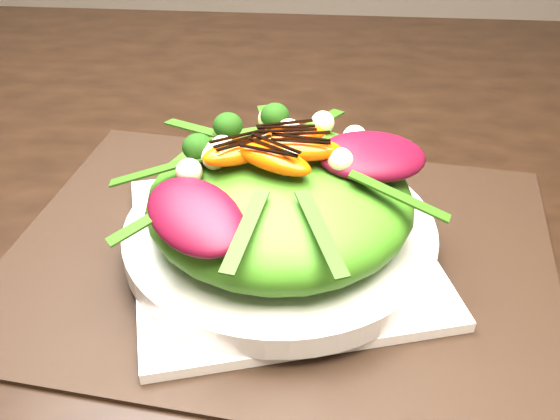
# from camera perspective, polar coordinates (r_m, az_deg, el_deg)

# --- Properties ---
(dining_table) EXTENTS (1.60, 0.90, 0.75)m
(dining_table) POSITION_cam_1_polar(r_m,az_deg,el_deg) (0.71, -3.62, 3.48)
(dining_table) COLOR black
(dining_table) RESTS_ON floor
(placemat) EXTENTS (0.50, 0.40, 0.00)m
(placemat) POSITION_cam_1_polar(r_m,az_deg,el_deg) (0.56, -0.00, -3.76)
(placemat) COLOR black
(placemat) RESTS_ON dining_table
(plate_base) EXTENTS (0.30, 0.30, 0.01)m
(plate_base) POSITION_cam_1_polar(r_m,az_deg,el_deg) (0.56, -0.00, -3.25)
(plate_base) COLOR white
(plate_base) RESTS_ON placemat
(salad_bowl) EXTENTS (0.28, 0.28, 0.02)m
(salad_bowl) POSITION_cam_1_polar(r_m,az_deg,el_deg) (0.55, 0.00, -2.09)
(salad_bowl) COLOR silver
(salad_bowl) RESTS_ON plate_base
(lettuce_mound) EXTENTS (0.22, 0.22, 0.07)m
(lettuce_mound) POSITION_cam_1_polar(r_m,az_deg,el_deg) (0.53, 0.00, 0.86)
(lettuce_mound) COLOR #3A7515
(lettuce_mound) RESTS_ON salad_bowl
(radicchio_leaf) EXTENTS (0.10, 0.08, 0.02)m
(radicchio_leaf) POSITION_cam_1_polar(r_m,az_deg,el_deg) (0.52, 8.02, 4.66)
(radicchio_leaf) COLOR #430715
(radicchio_leaf) RESTS_ON lettuce_mound
(orange_segment) EXTENTS (0.07, 0.04, 0.02)m
(orange_segment) POSITION_cam_1_polar(r_m,az_deg,el_deg) (0.51, -1.44, 5.49)
(orange_segment) COLOR #FD4504
(orange_segment) RESTS_ON lettuce_mound
(broccoli_floret) EXTENTS (0.04, 0.04, 0.03)m
(broccoli_floret) POSITION_cam_1_polar(r_m,az_deg,el_deg) (0.52, -5.46, 6.53)
(broccoli_floret) COLOR #173509
(broccoli_floret) RESTS_ON lettuce_mound
(macadamia_nut) EXTENTS (0.02, 0.02, 0.02)m
(macadamia_nut) POSITION_cam_1_polar(r_m,az_deg,el_deg) (0.47, 5.01, 1.81)
(macadamia_nut) COLOR beige
(macadamia_nut) RESTS_ON lettuce_mound
(balsamic_drizzle) EXTENTS (0.04, 0.01, 0.00)m
(balsamic_drizzle) POSITION_cam_1_polar(r_m,az_deg,el_deg) (0.51, -1.46, 6.37)
(balsamic_drizzle) COLOR black
(balsamic_drizzle) RESTS_ON orange_segment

